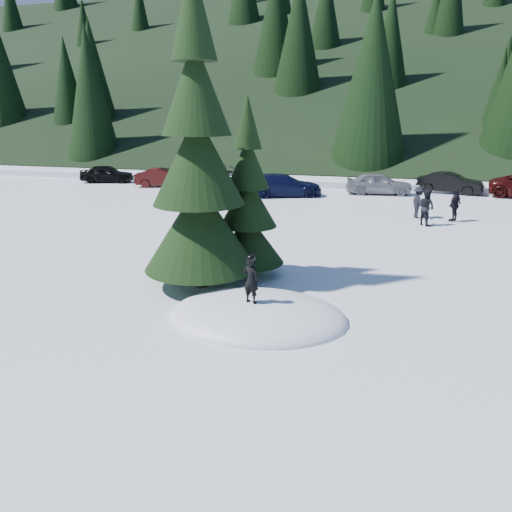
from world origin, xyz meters
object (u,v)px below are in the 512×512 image
(spruce_short, at_px, (248,208))
(car_3, at_px, (283,185))
(car_4, at_px, (379,183))
(car_5, at_px, (450,183))
(spruce_tall, at_px, (198,171))
(car_0, at_px, (107,174))
(car_2, at_px, (224,176))
(child_skier, at_px, (251,280))
(adult_1, at_px, (455,205))
(adult_0, at_px, (426,207))
(car_1, at_px, (164,178))
(adult_2, at_px, (418,202))

(spruce_short, distance_m, car_3, 15.22)
(car_4, height_order, car_5, car_4)
(spruce_tall, relative_size, car_0, 2.34)
(car_0, bearing_deg, car_2, -104.28)
(spruce_tall, height_order, car_3, spruce_tall)
(child_skier, xyz_separation_m, adult_1, (5.78, 13.61, -0.27))
(child_skier, xyz_separation_m, car_5, (6.29, 22.41, -0.40))
(child_skier, xyz_separation_m, car_3, (-3.43, 18.41, -0.37))
(spruce_tall, xyz_separation_m, car_2, (-6.00, 18.93, -2.59))
(spruce_tall, distance_m, adult_0, 12.52)
(spruce_tall, bearing_deg, car_1, 118.96)
(child_skier, height_order, car_4, child_skier)
(car_1, bearing_deg, car_0, 64.96)
(spruce_short, bearing_deg, car_1, 123.42)
(car_1, distance_m, car_3, 8.84)
(car_1, relative_size, car_5, 0.96)
(child_skier, bearing_deg, car_2, -52.60)
(car_1, bearing_deg, car_4, -102.64)
(adult_0, bearing_deg, spruce_short, 103.98)
(spruce_short, height_order, adult_2, spruce_short)
(adult_0, bearing_deg, child_skier, 116.07)
(spruce_tall, height_order, car_4, spruce_tall)
(adult_1, bearing_deg, spruce_tall, -1.21)
(car_2, distance_m, car_4, 10.14)
(child_skier, relative_size, car_5, 0.29)
(child_skier, height_order, car_1, child_skier)
(spruce_short, distance_m, car_4, 17.67)
(car_0, height_order, car_1, car_0)
(adult_2, bearing_deg, spruce_tall, 128.17)
(adult_1, height_order, car_3, adult_1)
(spruce_short, bearing_deg, car_2, 111.76)
(car_0, relative_size, car_3, 0.80)
(child_skier, relative_size, car_0, 0.31)
(child_skier, distance_m, car_0, 26.96)
(car_1, bearing_deg, adult_0, -130.29)
(car_2, bearing_deg, adult_0, -118.75)
(spruce_short, height_order, car_0, spruce_short)
(car_4, bearing_deg, car_0, 82.57)
(car_1, bearing_deg, car_3, -116.34)
(adult_0, distance_m, car_5, 10.20)
(child_skier, distance_m, car_2, 22.47)
(adult_2, distance_m, car_0, 22.30)
(adult_1, distance_m, car_3, 10.39)
(adult_0, height_order, car_3, adult_0)
(adult_0, xyz_separation_m, car_3, (-7.89, 6.03, -0.13))
(adult_2, xyz_separation_m, car_2, (-12.29, 7.04, -0.03))
(car_0, distance_m, car_3, 13.79)
(adult_1, distance_m, car_1, 19.03)
(spruce_tall, height_order, car_0, spruce_tall)
(adult_2, height_order, car_1, adult_2)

